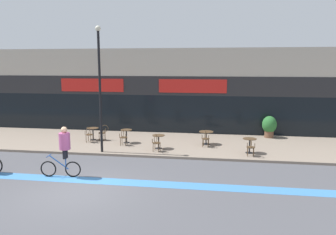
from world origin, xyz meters
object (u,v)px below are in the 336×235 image
cafe_chair_3_near (206,138)px  planter_pot (269,126)px  cafe_chair_2_near (156,142)px  cafe_chair_0_side (103,131)px  cafe_chair_0_near (89,133)px  bistro_table_0 (93,131)px  bistro_table_4 (250,143)px  bistro_table_1 (126,134)px  bistro_table_3 (206,135)px  bistro_table_2 (159,139)px  cafe_chair_1_near (123,136)px  cyclist_1 (64,148)px  lamp_post (100,82)px  cafe_chair_4_near (251,146)px

cafe_chair_3_near → planter_pot: bearing=-45.5°
cafe_chair_3_near → cafe_chair_2_near: bearing=124.8°
cafe_chair_0_side → cafe_chair_0_near: bearing=40.5°
cafe_chair_2_near → cafe_chair_3_near: same height
bistro_table_0 → bistro_table_4: size_ratio=0.96×
bistro_table_1 → bistro_table_3: bearing=4.4°
bistro_table_2 → cafe_chair_1_near: (-2.00, 0.35, 0.01)m
bistro_table_2 → bistro_table_3: bistro_table_3 is taller
cafe_chair_3_near → cafe_chair_0_near: bearing=95.6°
bistro_table_0 → cafe_chair_3_near: (6.51, -0.69, 0.01)m
cafe_chair_2_near → cyclist_1: cyclist_1 is taller
bistro_table_2 → cafe_chair_3_near: bearing=16.1°
lamp_post → bistro_table_3: bearing=24.8°
bistro_table_3 → cafe_chair_2_near: cafe_chair_2_near is taller
bistro_table_0 → bistro_table_2: size_ratio=0.99×
cafe_chair_2_near → cafe_chair_3_near: 2.75m
cafe_chair_2_near → cyclist_1: 4.93m
cafe_chair_0_side → cafe_chair_4_near: same height
cafe_chair_3_near → cyclist_1: bearing=140.0°
bistro_table_1 → cafe_chair_3_near: (4.40, -0.29, -0.01)m
cafe_chair_2_near → planter_pot: (6.10, 4.23, 0.19)m
bistro_table_3 → cafe_chair_1_near: 4.51m
cafe_chair_0_side → planter_pot: planter_pot is taller
cafe_chair_0_near → bistro_table_4: bearing=-93.2°
cafe_chair_0_near → cyclist_1: size_ratio=0.44×
cafe_chair_1_near → planter_pot: planter_pot is taller
bistro_table_3 → cafe_chair_4_near: size_ratio=0.86×
bistro_table_4 → lamp_post: lamp_post is taller
cafe_chair_1_near → lamp_post: 3.36m
bistro_table_3 → cafe_chair_4_near: 3.04m
cyclist_1 → cafe_chair_4_near: bearing=-159.6°
bistro_table_4 → cafe_chair_2_near: size_ratio=0.82×
cafe_chair_2_near → bistro_table_4: bearing=-76.3°
bistro_table_3 → cafe_chair_4_near: cafe_chair_4_near is taller
cafe_chair_0_side → cafe_chair_4_near: bearing=160.1°
cafe_chair_0_near → lamp_post: (1.41, -1.80, 2.97)m
cafe_chair_0_near → cafe_chair_3_near: size_ratio=1.00×
bistro_table_4 → cafe_chair_0_side: bearing=169.0°
bistro_table_0 → cafe_chair_1_near: (2.11, -1.03, 0.01)m
bistro_table_0 → cyclist_1: size_ratio=0.35×
bistro_table_0 → cafe_chair_2_near: cafe_chair_2_near is taller
cafe_chair_4_near → bistro_table_3: bearing=47.7°
bistro_table_0 → cafe_chair_0_near: (-0.00, -0.63, 0.01)m
cafe_chair_3_near → cafe_chair_1_near: bearing=100.6°
bistro_table_2 → cafe_chair_4_near: (4.59, -0.80, 0.01)m
bistro_table_3 → cafe_chair_0_side: size_ratio=0.86×
cafe_chair_0_near → cafe_chair_4_near: size_ratio=1.00×
cafe_chair_3_near → lamp_post: 6.15m
bistro_table_1 → planter_pot: size_ratio=0.58×
bistro_table_4 → cafe_chair_0_near: (-8.71, 0.94, -0.01)m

